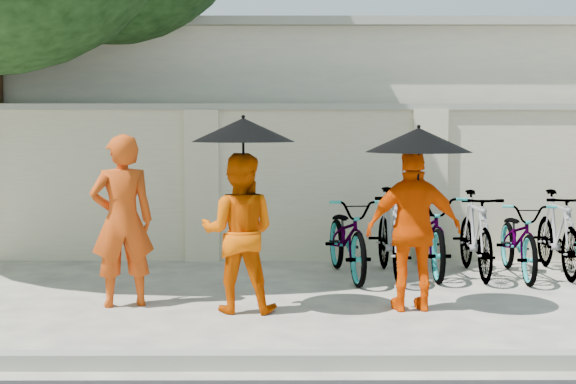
{
  "coord_description": "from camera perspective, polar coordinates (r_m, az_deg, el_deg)",
  "views": [
    {
      "loc": [
        0.1,
        -7.48,
        1.78
      ],
      "look_at": [
        0.13,
        0.84,
        1.1
      ],
      "focal_mm": 50.0,
      "sensor_mm": 36.0,
      "label": 1
    }
  ],
  "objects": [
    {
      "name": "ground",
      "position": [
        7.69,
        -0.94,
        -8.71
      ],
      "size": [
        80.0,
        80.0,
        0.0
      ],
      "primitive_type": "plane",
      "color": "beige"
    },
    {
      "name": "kerb",
      "position": [
        6.03,
        -1.16,
        -11.89
      ],
      "size": [
        40.0,
        0.16,
        0.12
      ],
      "primitive_type": "cube",
      "color": "gray",
      "rests_on": "ground"
    },
    {
      "name": "compound_wall",
      "position": [
        10.75,
        4.62,
        0.5
      ],
      "size": [
        20.0,
        0.3,
        2.0
      ],
      "primitive_type": "cube",
      "color": "beige",
      "rests_on": "ground"
    },
    {
      "name": "building_behind",
      "position": [
        14.61,
        7.32,
        3.93
      ],
      "size": [
        14.0,
        6.0,
        3.2
      ],
      "primitive_type": "cube",
      "color": "beige",
      "rests_on": "ground"
    },
    {
      "name": "monk_left",
      "position": [
        8.08,
        -11.71,
        -2.01
      ],
      "size": [
        0.72,
        0.58,
        1.71
      ],
      "primitive_type": "imported",
      "rotation": [
        0.0,
        0.0,
        3.46
      ],
      "color": "#C1400D",
      "rests_on": "ground"
    },
    {
      "name": "monk_center",
      "position": [
        7.71,
        -3.51,
        -2.9
      ],
      "size": [
        0.79,
        0.65,
        1.53
      ],
      "primitive_type": "imported",
      "rotation": [
        0.0,
        0.0,
        3.05
      ],
      "color": "#DE5300",
      "rests_on": "ground"
    },
    {
      "name": "parasol_center",
      "position": [
        7.56,
        -3.2,
        4.43
      ],
      "size": [
        0.98,
        0.98,
        1.0
      ],
      "color": "black",
      "rests_on": "ground"
    },
    {
      "name": "monk_right",
      "position": [
        7.83,
        8.95,
        -2.66
      ],
      "size": [
        0.96,
        0.47,
        1.58
      ],
      "primitive_type": "imported",
      "rotation": [
        0.0,
        0.0,
        3.23
      ],
      "color": "#EE4700",
      "rests_on": "ground"
    },
    {
      "name": "parasol_right",
      "position": [
        7.69,
        9.27,
        3.67
      ],
      "size": [
        1.01,
        1.01,
        0.88
      ],
      "color": "black",
      "rests_on": "ground"
    },
    {
      "name": "bike_0",
      "position": [
        9.48,
        4.29,
        -3.21
      ],
      "size": [
        0.89,
        1.91,
        0.96
      ],
      "primitive_type": "imported",
      "rotation": [
        0.0,
        0.0,
        0.14
      ],
      "color": "#A3A3A3",
      "rests_on": "ground"
    },
    {
      "name": "bike_1",
      "position": [
        9.53,
        7.34,
        -2.93
      ],
      "size": [
        0.56,
        1.77,
        1.05
      ],
      "primitive_type": "imported",
      "rotation": [
        0.0,
        0.0,
        0.04
      ],
      "color": "#A3A3A3",
      "rests_on": "ground"
    },
    {
      "name": "bike_2",
      "position": [
        9.82,
        10.11,
        -2.95
      ],
      "size": [
        0.67,
        1.87,
        0.98
      ],
      "primitive_type": "imported",
      "rotation": [
        0.0,
        0.0,
        -0.01
      ],
      "color": "#A3A3A3",
      "rests_on": "ground"
    },
    {
      "name": "bike_3",
      "position": [
        9.79,
        13.19,
        -2.93
      ],
      "size": [
        0.51,
        1.7,
        1.01
      ],
      "primitive_type": "imported",
      "rotation": [
        0.0,
        0.0,
        -0.02
      ],
      "color": "#A3A3A3",
      "rests_on": "ground"
    },
    {
      "name": "bike_4",
      "position": [
        9.87,
        16.12,
        -3.23
      ],
      "size": [
        0.7,
        1.76,
        0.91
      ],
      "primitive_type": "imported",
      "rotation": [
        0.0,
        0.0,
        -0.06
      ],
      "color": "#A3A3A3",
      "rests_on": "ground"
    },
    {
      "name": "bike_5",
      "position": [
        10.17,
        18.62,
        -2.77
      ],
      "size": [
        0.54,
        1.7,
        1.01
      ],
      "primitive_type": "imported",
      "rotation": [
        0.0,
        0.0,
        -0.04
      ],
      "color": "#A3A3A3",
      "rests_on": "ground"
    }
  ]
}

